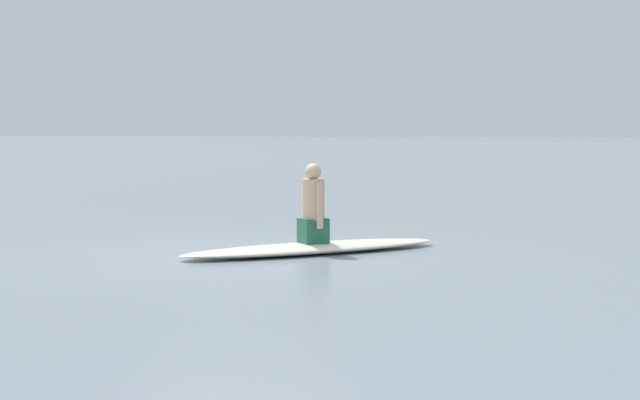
# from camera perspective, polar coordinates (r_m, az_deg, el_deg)

# --- Properties ---
(ground_plane) EXTENTS (400.00, 400.00, 0.00)m
(ground_plane) POSITION_cam_1_polar(r_m,az_deg,el_deg) (11.50, -4.75, -3.24)
(ground_plane) COLOR gray
(surfboard) EXTENTS (2.85, 2.98, 0.12)m
(surfboard) POSITION_cam_1_polar(r_m,az_deg,el_deg) (11.72, -0.40, -2.79)
(surfboard) COLOR silver
(surfboard) RESTS_ON ground
(person_paddler) EXTENTS (0.40, 0.40, 0.95)m
(person_paddler) POSITION_cam_1_polar(r_m,az_deg,el_deg) (11.67, -0.40, -0.41)
(person_paddler) COLOR #26664C
(person_paddler) RESTS_ON surfboard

